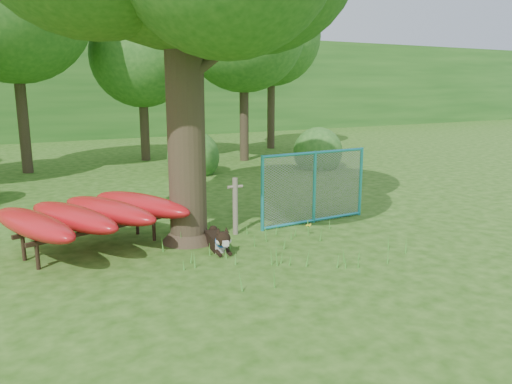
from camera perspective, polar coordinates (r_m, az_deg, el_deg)
ground at (r=8.64m, az=2.67°, el=-8.10°), size 80.00×80.00×0.00m
wooden_post at (r=10.09m, az=-2.38°, el=-1.46°), size 0.32×0.12×1.17m
kayak_rack at (r=9.58m, az=-18.34°, el=-2.38°), size 3.57×3.20×0.90m
husky_dog at (r=9.26m, az=-4.29°, el=-5.54°), size 0.42×1.15×0.52m
fence_section at (r=11.00m, az=6.69°, el=0.56°), size 2.73×0.14×2.66m
wildflower_clump at (r=10.15m, az=6.02°, el=-3.91°), size 0.11×0.12×0.24m
bg_tree_b at (r=19.14m, az=-26.12°, el=18.79°), size 5.20×5.20×8.22m
bg_tree_c at (r=20.76m, az=-12.98°, el=14.88°), size 4.00×4.00×6.12m
bg_tree_d at (r=20.27m, az=-1.42°, el=18.01°), size 4.80×4.80×7.50m
bg_tree_e at (r=24.34m, az=1.78°, el=17.36°), size 4.60×4.60×7.55m
shrub_right at (r=18.62m, az=7.03°, el=2.76°), size 1.80×1.80×1.80m
shrub_mid at (r=17.35m, az=-7.13°, el=2.08°), size 1.80×1.80×1.80m
wooded_hillside at (r=35.18m, az=-22.14°, el=11.22°), size 80.00×12.00×6.00m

